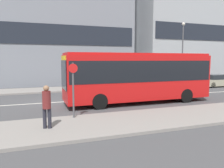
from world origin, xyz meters
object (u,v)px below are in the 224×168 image
Objects in this scene: parked_car_1 at (217,81)px; street_lamp at (183,47)px; pedestrian_near_stop at (47,104)px; bus_stop_sign at (73,86)px; city_bus at (138,74)px; parked_car_0 at (174,82)px.

street_lamp reaches higher than parked_car_1.
bus_stop_sign is at bearing 59.41° from pedestrian_near_stop.
street_lamp reaches higher than bus_stop_sign.
parked_car_1 is at bearing 25.57° from bus_stop_sign.
city_bus is at bearing 49.41° from pedestrian_near_stop.
street_lamp reaches higher than pedestrian_near_stop.
parked_car_1 is at bearing -2.13° from parked_car_0.
bus_stop_sign is (1.32, 1.30, 0.55)m from pedestrian_near_stop.
parked_car_0 reaches higher than parked_car_1.
bus_stop_sign is at bearing -154.43° from parked_car_1.
city_bus reaches higher than parked_car_0.
street_lamp is at bearing 146.39° from parked_car_1.
bus_stop_sign is 0.39× the size of street_lamp.
street_lamp is (-3.16, 2.10, 3.76)m from parked_car_1.
bus_stop_sign reaches higher than pedestrian_near_stop.
parked_car_0 is 2.39× the size of pedestrian_near_stop.
parked_car_0 is at bearing 41.88° from city_bus.
parked_car_1 is 5.34m from street_lamp.
pedestrian_near_stop is at bearing -135.41° from bus_stop_sign.
street_lamp is at bearing 41.96° from city_bus.
parked_car_1 is at bearing -33.61° from street_lamp.
bus_stop_sign is 17.83m from street_lamp.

